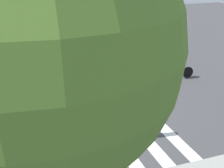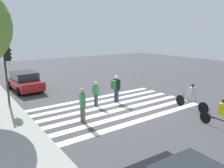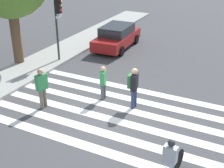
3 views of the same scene
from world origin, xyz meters
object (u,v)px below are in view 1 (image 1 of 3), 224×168
cyclist_far_lane (174,64)px  cyclist_near_curb (121,62)px  pedestrian_adult_yellow_jacket (66,103)px  pedestrian_child_with_backpack (61,85)px  street_tree (35,48)px  pedestrian_adult_tall_backpack (130,114)px

cyclist_far_lane → cyclist_near_curb: bearing=-21.9°
pedestrian_adult_yellow_jacket → pedestrian_child_with_backpack: bearing=-107.8°
street_tree → pedestrian_adult_tall_backpack: (-3.51, -4.53, -3.87)m
street_tree → pedestrian_adult_tall_backpack: size_ratio=3.88×
pedestrian_adult_yellow_jacket → cyclist_near_curb: bearing=-146.9°
cyclist_near_curb → street_tree: bearing=68.5°
street_tree → pedestrian_adult_yellow_jacket: size_ratio=4.44×
pedestrian_adult_yellow_jacket → cyclist_far_lane: size_ratio=0.67×
pedestrian_child_with_backpack → cyclist_far_lane: (-6.52, -1.51, -0.23)m
pedestrian_child_with_backpack → cyclist_far_lane: size_ratio=0.77×
street_tree → pedestrian_adult_yellow_jacket: (-1.62, -6.50, -4.01)m
pedestrian_adult_yellow_jacket → cyclist_far_lane: 7.28m
cyclist_near_curb → cyclist_far_lane: cyclist_near_curb is taller
pedestrian_adult_tall_backpack → pedestrian_adult_yellow_jacket: pedestrian_adult_tall_backpack is taller
pedestrian_adult_yellow_jacket → cyclist_far_lane: pedestrian_adult_yellow_jacket is taller
street_tree → pedestrian_adult_tall_backpack: bearing=-127.8°
pedestrian_adult_tall_backpack → cyclist_near_curb: 6.68m
cyclist_near_curb → pedestrian_adult_yellow_jacket: bearing=53.3°
street_tree → cyclist_near_curb: bearing=-117.4°
pedestrian_child_with_backpack → cyclist_near_curb: 4.85m
street_tree → cyclist_near_curb: (-5.63, -10.87, -4.05)m
street_tree → pedestrian_adult_yellow_jacket: 7.80m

